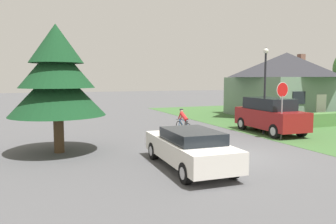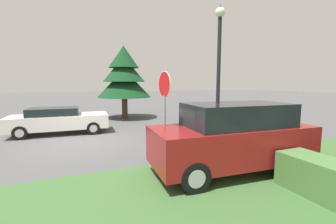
{
  "view_description": "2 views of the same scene",
  "coord_description": "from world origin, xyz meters",
  "px_view_note": "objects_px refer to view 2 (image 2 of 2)",
  "views": [
    {
      "loc": [
        -7.3,
        -11.19,
        3.11
      ],
      "look_at": [
        -1.48,
        3.27,
        1.54
      ],
      "focal_mm": 35.0,
      "sensor_mm": 36.0,
      "label": 1
    },
    {
      "loc": [
        10.37,
        -0.19,
        2.59
      ],
      "look_at": [
        -0.01,
        4.1,
        1.18
      ],
      "focal_mm": 24.0,
      "sensor_mm": 36.0,
      "label": 2
    }
  ],
  "objects_px": {
    "parked_suv_right": "(233,137)",
    "conifer_tall_near": "(124,76)",
    "cyclist": "(197,121)",
    "street_lamp": "(219,68)",
    "sedan_left_lane": "(59,120)",
    "stop_sign": "(164,100)"
  },
  "relations": [
    {
      "from": "cyclist",
      "to": "parked_suv_right",
      "type": "height_order",
      "value": "parked_suv_right"
    },
    {
      "from": "parked_suv_right",
      "to": "conifer_tall_near",
      "type": "xyz_separation_m",
      "value": [
        -11.65,
        -0.8,
        2.17
      ]
    },
    {
      "from": "parked_suv_right",
      "to": "street_lamp",
      "type": "relative_size",
      "value": 0.99
    },
    {
      "from": "sedan_left_lane",
      "to": "parked_suv_right",
      "type": "distance_m",
      "value": 9.12
    },
    {
      "from": "sedan_left_lane",
      "to": "stop_sign",
      "type": "distance_m",
      "value": 7.65
    },
    {
      "from": "cyclist",
      "to": "street_lamp",
      "type": "xyz_separation_m",
      "value": [
        4.22,
        -1.7,
        2.35
      ]
    },
    {
      "from": "sedan_left_lane",
      "to": "conifer_tall_near",
      "type": "height_order",
      "value": "conifer_tall_near"
    },
    {
      "from": "stop_sign",
      "to": "street_lamp",
      "type": "xyz_separation_m",
      "value": [
        0.22,
        1.68,
        0.94
      ]
    },
    {
      "from": "parked_suv_right",
      "to": "conifer_tall_near",
      "type": "distance_m",
      "value": 11.88
    },
    {
      "from": "parked_suv_right",
      "to": "stop_sign",
      "type": "relative_size",
      "value": 1.63
    },
    {
      "from": "stop_sign",
      "to": "street_lamp",
      "type": "bearing_deg",
      "value": -101.38
    },
    {
      "from": "sedan_left_lane",
      "to": "conifer_tall_near",
      "type": "xyz_separation_m",
      "value": [
        -4.07,
        4.28,
        2.48
      ]
    },
    {
      "from": "parked_suv_right",
      "to": "conifer_tall_near",
      "type": "relative_size",
      "value": 0.9
    },
    {
      "from": "parked_suv_right",
      "to": "street_lamp",
      "type": "bearing_deg",
      "value": 111.8
    },
    {
      "from": "sedan_left_lane",
      "to": "cyclist",
      "type": "height_order",
      "value": "cyclist"
    },
    {
      "from": "stop_sign",
      "to": "street_lamp",
      "type": "relative_size",
      "value": 0.61
    },
    {
      "from": "conifer_tall_near",
      "to": "parked_suv_right",
      "type": "bearing_deg",
      "value": 3.91
    },
    {
      "from": "cyclist",
      "to": "street_lamp",
      "type": "bearing_deg",
      "value": -116.62
    },
    {
      "from": "sedan_left_lane",
      "to": "cyclist",
      "type": "relative_size",
      "value": 2.68
    },
    {
      "from": "cyclist",
      "to": "parked_suv_right",
      "type": "bearing_deg",
      "value": -112.3
    },
    {
      "from": "parked_suv_right",
      "to": "stop_sign",
      "type": "distance_m",
      "value": 2.28
    },
    {
      "from": "stop_sign",
      "to": "conifer_tall_near",
      "type": "height_order",
      "value": "conifer_tall_near"
    }
  ]
}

